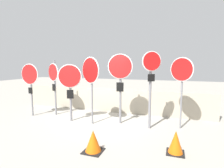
{
  "coord_description": "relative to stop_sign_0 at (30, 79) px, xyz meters",
  "views": [
    {
      "loc": [
        2.78,
        -5.9,
        2.14
      ],
      "look_at": [
        0.69,
        0.0,
        1.47
      ],
      "focal_mm": 28.0,
      "sensor_mm": 36.0,
      "label": 1
    }
  ],
  "objects": [
    {
      "name": "stop_sign_6",
      "position": [
        5.89,
        0.49,
        0.23
      ],
      "size": [
        0.7,
        0.42,
        2.41
      ],
      "rotation": [
        0.0,
        0.0,
        -0.52
      ],
      "color": "slate",
      "rests_on": "ground"
    },
    {
      "name": "stop_sign_3",
      "position": [
        2.85,
        -0.08,
        0.21
      ],
      "size": [
        0.85,
        0.44,
        2.43
      ],
      "rotation": [
        0.0,
        0.0,
        -0.46
      ],
      "color": "slate",
      "rests_on": "ground"
    },
    {
      "name": "stop_sign_2",
      "position": [
        1.97,
        -0.06,
        -0.09
      ],
      "size": [
        0.84,
        0.33,
        2.18
      ],
      "rotation": [
        0.0,
        0.0,
        0.35
      ],
      "color": "slate",
      "rests_on": "ground"
    },
    {
      "name": "traffic_cone_1",
      "position": [
        5.74,
        -1.34,
        -1.31
      ],
      "size": [
        0.42,
        0.42,
        0.56
      ],
      "color": "black",
      "rests_on": "ground"
    },
    {
      "name": "stop_sign_0",
      "position": [
        0.0,
        0.0,
        0.0
      ],
      "size": [
        0.86,
        0.13,
        2.21
      ],
      "rotation": [
        0.0,
        0.0,
        -0.01
      ],
      "color": "slate",
      "rests_on": "ground"
    },
    {
      "name": "traffic_cone_0",
      "position": [
        3.81,
        -1.94,
        -1.32
      ],
      "size": [
        0.48,
        0.48,
        0.55
      ],
      "color": "black",
      "rests_on": "ground"
    },
    {
      "name": "stop_sign_5",
      "position": [
        4.93,
        0.15,
        0.17
      ],
      "size": [
        0.57,
        0.37,
        2.6
      ],
      "rotation": [
        0.0,
        0.0,
        0.56
      ],
      "color": "slate",
      "rests_on": "ground"
    },
    {
      "name": "ground_plane",
      "position": [
        2.86,
        0.2,
        -1.59
      ],
      "size": [
        40.0,
        40.0,
        0.0
      ],
      "primitive_type": "plane",
      "color": "gray"
    },
    {
      "name": "stop_sign_4",
      "position": [
        3.82,
        0.32,
        0.22
      ],
      "size": [
        0.9,
        0.17,
        2.55
      ],
      "rotation": [
        0.0,
        0.0,
        0.08
      ],
      "color": "slate",
      "rests_on": "ground"
    },
    {
      "name": "fence_back",
      "position": [
        2.86,
        1.75,
        -1.06
      ],
      "size": [
        8.94,
        0.12,
        1.06
      ],
      "color": "#A89E89",
      "rests_on": "ground"
    },
    {
      "name": "stop_sign_1",
      "position": [
        0.82,
        0.48,
        -0.0
      ],
      "size": [
        0.7,
        0.33,
        2.35
      ],
      "rotation": [
        0.0,
        0.0,
        -0.41
      ],
      "color": "slate",
      "rests_on": "ground"
    }
  ]
}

